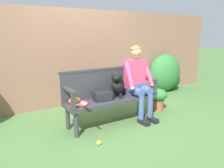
{
  "coord_description": "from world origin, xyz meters",
  "views": [
    {
      "loc": [
        -1.94,
        -3.08,
        1.53
      ],
      "look_at": [
        0.0,
        0.0,
        0.7
      ],
      "focal_mm": 35.78,
      "sensor_mm": 36.0,
      "label": 1
    }
  ],
  "objects": [
    {
      "name": "tennis_ball",
      "position": [
        -0.57,
        -0.57,
        0.03
      ],
      "size": [
        0.07,
        0.07,
        0.07
      ],
      "primitive_type": "sphere",
      "color": "#CCDB33",
      "rests_on": "ground"
    },
    {
      "name": "dog_on_bench",
      "position": [
        0.11,
        0.0,
        0.68
      ],
      "size": [
        0.4,
        0.43,
        0.47
      ],
      "color": "black",
      "rests_on": "garden_bench"
    },
    {
      "name": "bench_backrest",
      "position": [
        0.0,
        0.2,
        0.7
      ],
      "size": [
        1.67,
        0.06,
        0.5
      ],
      "color": "#38383D",
      "rests_on": "garden_bench"
    },
    {
      "name": "tennis_racket",
      "position": [
        -0.6,
        -0.02,
        0.46
      ],
      "size": [
        0.29,
        0.56,
        0.03
      ],
      "color": "red",
      "rests_on": "garden_bench"
    },
    {
      "name": "potted_plant",
      "position": [
        1.12,
        0.06,
        0.27
      ],
      "size": [
        0.37,
        0.37,
        0.45
      ],
      "color": "#A85B3D",
      "rests_on": "ground"
    },
    {
      "name": "bench_armrest_right_end",
      "position": [
        0.78,
        -0.08,
        0.65
      ],
      "size": [
        0.06,
        0.47,
        0.28
      ],
      "color": "#38383D",
      "rests_on": "garden_bench"
    },
    {
      "name": "bench_armrest_left_end",
      "position": [
        -0.78,
        -0.08,
        0.65
      ],
      "size": [
        0.06,
        0.47,
        0.28
      ],
      "color": "#38383D",
      "rests_on": "garden_bench"
    },
    {
      "name": "sports_bag",
      "position": [
        -0.19,
        -0.01,
        0.52
      ],
      "size": [
        0.3,
        0.23,
        0.14
      ],
      "primitive_type": "cube",
      "rotation": [
        0.0,
        0.0,
        -0.09
      ],
      "color": "#232328",
      "rests_on": "garden_bench"
    },
    {
      "name": "brick_garden_fence",
      "position": [
        0.0,
        1.48,
        1.01
      ],
      "size": [
        8.0,
        0.3,
        2.02
      ],
      "primitive_type": "cube",
      "color": "#936651",
      "rests_on": "ground"
    },
    {
      "name": "person_seated",
      "position": [
        0.54,
        -0.01,
        0.72
      ],
      "size": [
        0.56,
        0.63,
        1.32
      ],
      "color": "black",
      "rests_on": "ground"
    },
    {
      "name": "garden_bench",
      "position": [
        0.0,
        0.0,
        0.39
      ],
      "size": [
        1.63,
        0.47,
        0.45
      ],
      "color": "#38383D",
      "rests_on": "ground"
    },
    {
      "name": "hedge_bush_far_left",
      "position": [
        2.49,
        1.14,
        0.28
      ],
      "size": [
        0.78,
        0.58,
        0.57
      ],
      "primitive_type": "ellipsoid",
      "color": "#194C1E",
      "rests_on": "ground"
    },
    {
      "name": "hedge_bush_mid_right",
      "position": [
        2.34,
        1.11,
        0.5
      ],
      "size": [
        0.95,
        0.64,
        0.99
      ],
      "primitive_type": "ellipsoid",
      "color": "#337538",
      "rests_on": "ground"
    },
    {
      "name": "ground_plane",
      "position": [
        0.0,
        0.0,
        0.0
      ],
      "size": [
        40.0,
        40.0,
        0.0
      ],
      "primitive_type": "plane",
      "color": "#4C753D"
    },
    {
      "name": "baseball_glove",
      "position": [
        -0.64,
        0.09,
        0.49
      ],
      "size": [
        0.27,
        0.25,
        0.09
      ],
      "primitive_type": "ellipsoid",
      "rotation": [
        0.0,
        0.0,
        0.44
      ],
      "color": "#9E6B2D",
      "rests_on": "garden_bench"
    }
  ]
}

